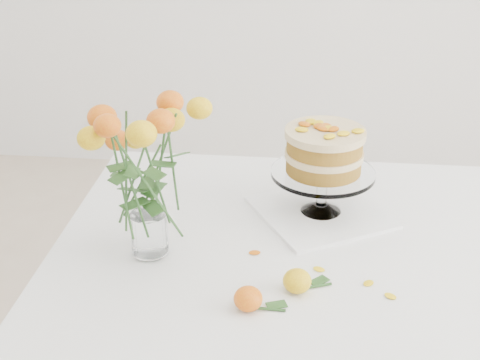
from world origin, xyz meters
name	(u,v)px	position (x,y,z in m)	size (l,w,h in m)	color
table	(370,279)	(0.00, 0.00, 0.67)	(1.43, 0.93, 0.76)	tan
napkin	(320,212)	(-0.12, 0.14, 0.76)	(0.28, 0.28, 0.01)	white
cake_stand	(324,155)	(-0.12, 0.14, 0.91)	(0.25, 0.25, 0.22)	white
rose_vase	(144,156)	(-0.49, -0.08, 0.99)	(0.27, 0.27, 0.40)	white
loose_rose_near	(297,281)	(-0.16, -0.18, 0.78)	(0.10, 0.06, 0.05)	yellow
loose_rose_far	(248,299)	(-0.26, -0.25, 0.78)	(0.10, 0.06, 0.05)	#D9400A
stray_petal_a	(319,269)	(-0.12, -0.10, 0.76)	(0.03, 0.02, 0.00)	yellow
stray_petal_b	(368,283)	(-0.02, -0.14, 0.76)	(0.03, 0.02, 0.00)	yellow
stray_petal_c	(390,296)	(0.02, -0.18, 0.76)	(0.03, 0.02, 0.00)	yellow
stray_petal_d	(255,253)	(-0.26, -0.05, 0.76)	(0.03, 0.02, 0.00)	yellow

